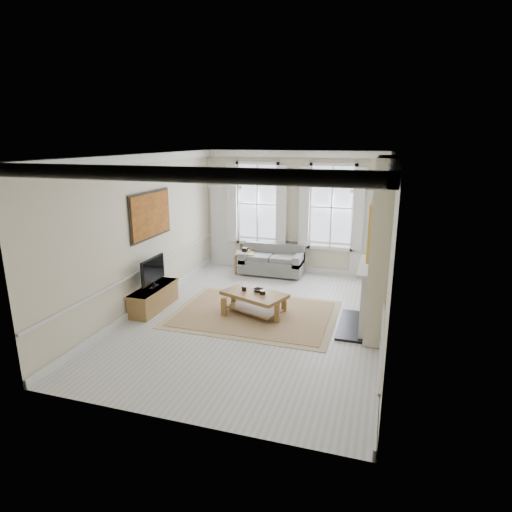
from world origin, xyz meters
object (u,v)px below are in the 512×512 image
(side_table, at_px, (245,256))
(tv_stand, at_px, (154,298))
(sofa, at_px, (272,262))
(coffee_table, at_px, (254,296))

(side_table, xyz_separation_m, tv_stand, (-1.10, -3.12, -0.23))
(sofa, height_order, side_table, sofa)
(side_table, bearing_deg, coffee_table, -67.47)
(sofa, bearing_deg, tv_stand, -119.63)
(side_table, distance_m, tv_stand, 3.31)
(sofa, height_order, tv_stand, sofa)
(sofa, distance_m, tv_stand, 3.77)
(sofa, xyz_separation_m, side_table, (-0.76, -0.16, 0.14))
(side_table, height_order, tv_stand, side_table)
(sofa, xyz_separation_m, coffee_table, (0.38, -2.91, 0.07))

